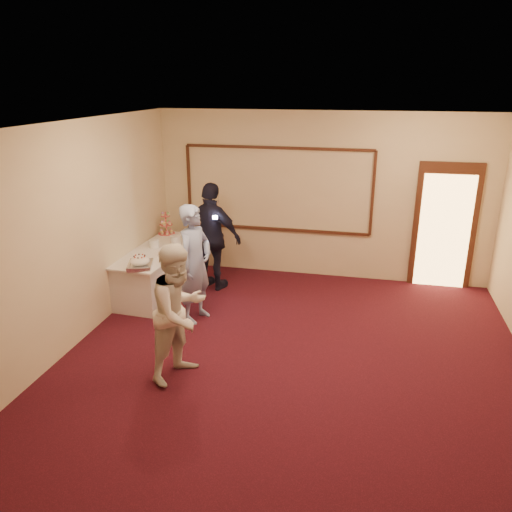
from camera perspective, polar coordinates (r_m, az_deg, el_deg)
The scene contains 14 objects.
floor at distance 6.44m, azimuth 3.70°, elevation -13.27°, with size 7.00×7.00×0.00m, color black.
room_walls at distance 5.61m, azimuth 4.15°, elevation 4.43°, with size 6.04×7.04×3.02m.
wall_molding at distance 9.17m, azimuth 2.46°, elevation 7.60°, with size 3.45×0.04×1.55m.
doorway at distance 9.23m, azimuth 20.73°, elevation 3.11°, with size 1.05×0.07×2.20m.
buffet_table at distance 8.74m, azimuth -10.96°, elevation -1.64°, with size 0.95×2.17×0.77m.
pavlova_tray at distance 7.82m, azimuth -13.12°, elevation -0.73°, with size 0.47×0.53×0.18m.
cupcake_stand at distance 9.44m, azimuth -10.24°, elevation 3.49°, with size 0.31×0.31×0.46m.
plate_stack_a at distance 8.70m, azimuth -11.57°, elevation 1.41°, with size 0.17×0.17×0.14m.
plate_stack_b at distance 8.83m, azimuth -9.16°, elevation 1.86°, with size 0.18×0.18×0.15m.
tart at distance 8.30m, azimuth -10.32°, elevation 0.28°, with size 0.26×0.26×0.05m.
man at distance 7.46m, azimuth -6.97°, elevation -0.90°, with size 0.66×0.43×1.80m, color #8293C5.
woman at distance 6.07m, azimuth -8.73°, elevation -6.36°, with size 0.83×0.65×1.71m, color silver.
guest at distance 8.59m, azimuth -5.01°, elevation 2.18°, with size 1.10×0.46×1.88m, color black.
camera_flash at distance 8.18m, azimuth -4.71°, elevation 4.43°, with size 0.07×0.04×0.05m, color white.
Camera 1 is at (0.80, -5.36, 3.47)m, focal length 35.00 mm.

